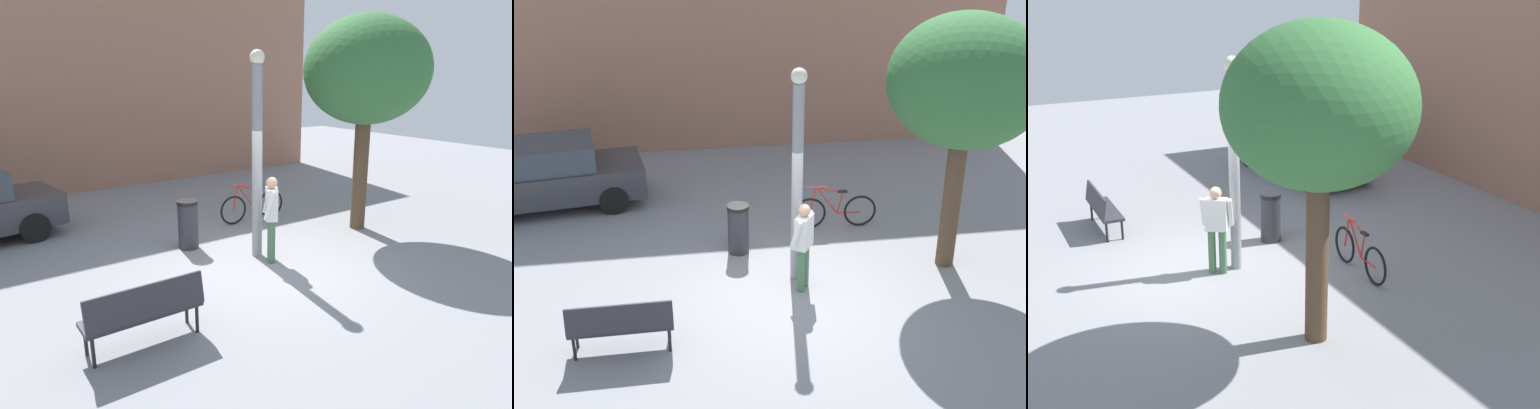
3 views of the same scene
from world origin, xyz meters
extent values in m
plane|color=gray|center=(0.00, 0.00, 0.00)|extent=(36.00, 36.00, 0.00)
cube|color=#9E6B56|center=(0.00, 8.92, 3.85)|extent=(14.98, 2.00, 7.70)
cylinder|color=gray|center=(0.14, 0.55, 1.84)|extent=(0.20, 0.20, 3.69)
sphere|color=#F2EACC|center=(0.14, 0.55, 3.81)|extent=(0.28, 0.28, 0.28)
cylinder|color=#47704C|center=(0.15, 0.07, 0.42)|extent=(0.14, 0.14, 0.85)
cylinder|color=#47704C|center=(0.25, 0.24, 0.42)|extent=(0.14, 0.14, 0.85)
cube|color=white|center=(0.20, 0.16, 1.15)|extent=(0.40, 0.46, 0.60)
sphere|color=tan|center=(0.20, 0.16, 1.56)|extent=(0.22, 0.22, 0.22)
cylinder|color=white|center=(0.02, -0.03, 1.18)|extent=(0.24, 0.20, 0.55)
cylinder|color=white|center=(0.29, 0.40, 1.18)|extent=(0.24, 0.20, 0.55)
cube|color=#2D2D33|center=(-2.93, -1.18, 0.45)|extent=(1.60, 0.45, 0.06)
cube|color=#2D2D33|center=(-2.93, -1.37, 0.70)|extent=(1.60, 0.14, 0.44)
cylinder|color=black|center=(-3.65, -1.03, 0.21)|extent=(0.05, 0.05, 0.42)
cylinder|color=black|center=(-2.21, -1.02, 0.21)|extent=(0.05, 0.05, 0.42)
cylinder|color=black|center=(-3.65, -1.35, 0.21)|extent=(0.05, 0.05, 0.42)
cylinder|color=black|center=(-2.21, -1.34, 0.21)|extent=(0.05, 0.05, 0.42)
cylinder|color=#4F3A28|center=(3.10, 0.63, 1.32)|extent=(0.34, 0.34, 2.64)
ellipsoid|color=#326935|center=(3.10, 0.63, 3.60)|extent=(2.75, 2.75, 2.34)
torus|color=black|center=(0.82, 2.51, 0.36)|extent=(0.71, 0.07, 0.71)
torus|color=black|center=(1.91, 2.48, 0.36)|extent=(0.71, 0.07, 0.71)
cylinder|color=red|center=(1.18, 2.50, 0.64)|extent=(0.50, 0.05, 0.64)
cylinder|color=red|center=(1.23, 2.50, 0.88)|extent=(0.58, 0.05, 0.18)
cylinder|color=red|center=(1.47, 2.49, 0.57)|extent=(0.14, 0.04, 0.48)
cylinder|color=red|center=(1.66, 2.49, 0.33)|extent=(0.50, 0.05, 0.04)
cylinder|color=red|center=(0.88, 2.51, 0.64)|extent=(0.17, 0.04, 0.63)
cube|color=black|center=(1.52, 2.49, 0.83)|extent=(0.20, 0.09, 0.04)
cylinder|color=red|center=(0.95, 2.51, 0.95)|extent=(0.44, 0.04, 0.03)
cube|color=#38383D|center=(-4.81, 4.54, 0.62)|extent=(4.40, 2.30, 0.70)
cube|color=#333D47|center=(-4.81, 4.54, 1.25)|extent=(2.31, 1.85, 0.60)
cylinder|color=black|center=(-3.59, 5.53, 0.32)|extent=(0.67, 0.31, 0.64)
cylinder|color=black|center=(-3.36, 3.95, 0.32)|extent=(0.67, 0.31, 0.64)
cylinder|color=#2D2D33|center=(-0.80, 1.71, 0.47)|extent=(0.41, 0.41, 0.94)
cylinder|color=black|center=(-0.80, 1.71, 0.98)|extent=(0.43, 0.43, 0.08)
camera|label=1|loc=(-4.85, -6.58, 3.50)|focal=32.49mm
camera|label=2|loc=(-1.96, -9.89, 6.37)|focal=46.22mm
camera|label=3|loc=(11.31, -3.99, 5.45)|focal=48.92mm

